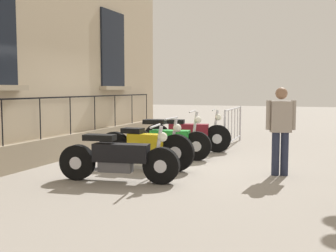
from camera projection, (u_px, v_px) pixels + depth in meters
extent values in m
plane|color=gray|center=(157.00, 163.00, 8.87)|extent=(60.00, 60.00, 0.00)
cube|color=gray|center=(69.00, 146.00, 9.63)|extent=(0.20, 10.17, 0.54)
cube|color=black|center=(113.00, 49.00, 11.52)|extent=(0.06, 1.26, 2.04)
cube|color=tan|center=(116.00, 88.00, 11.58)|extent=(0.24, 1.46, 0.10)
cube|color=black|center=(70.00, 97.00, 9.51)|extent=(0.03, 8.54, 0.03)
cylinder|color=black|center=(2.00, 123.00, 7.57)|extent=(0.02, 0.02, 0.85)
cylinder|color=black|center=(40.00, 119.00, 8.56)|extent=(0.02, 0.02, 0.85)
cylinder|color=black|center=(70.00, 116.00, 9.55)|extent=(0.02, 0.02, 0.85)
cylinder|color=black|center=(95.00, 113.00, 10.55)|extent=(0.02, 0.02, 0.85)
cylinder|color=black|center=(115.00, 111.00, 11.54)|extent=(0.02, 0.02, 0.85)
cylinder|color=black|center=(132.00, 109.00, 12.53)|extent=(0.02, 0.02, 0.85)
cylinder|color=black|center=(147.00, 108.00, 13.52)|extent=(0.02, 0.02, 0.85)
cylinder|color=black|center=(161.00, 166.00, 6.94)|extent=(0.63, 0.25, 0.61)
cylinder|color=silver|center=(161.00, 166.00, 6.94)|extent=(0.24, 0.21, 0.21)
cylinder|color=black|center=(77.00, 162.00, 7.25)|extent=(0.63, 0.25, 0.61)
cylinder|color=silver|center=(77.00, 162.00, 7.25)|extent=(0.24, 0.21, 0.21)
cube|color=black|center=(121.00, 153.00, 7.07)|extent=(0.98, 0.42, 0.30)
cube|color=#4C4C51|center=(116.00, 166.00, 7.11)|extent=(0.60, 0.31, 0.21)
cube|color=black|center=(100.00, 137.00, 7.13)|extent=(0.56, 0.33, 0.10)
cylinder|color=silver|center=(158.00, 146.00, 6.92)|extent=(0.17, 0.08, 0.67)
cylinder|color=silver|center=(155.00, 126.00, 6.90)|extent=(0.13, 0.62, 0.04)
sphere|color=white|center=(162.00, 137.00, 6.89)|extent=(0.16, 0.16, 0.16)
cylinder|color=silver|center=(108.00, 170.00, 7.31)|extent=(0.86, 0.21, 0.08)
cylinder|color=black|center=(176.00, 153.00, 7.98)|extent=(0.71, 0.12, 0.71)
cylinder|color=silver|center=(176.00, 153.00, 7.98)|extent=(0.25, 0.14, 0.25)
cylinder|color=black|center=(115.00, 149.00, 8.46)|extent=(0.71, 0.12, 0.71)
cylinder|color=silver|center=(115.00, 149.00, 8.46)|extent=(0.25, 0.14, 0.25)
cube|color=gold|center=(147.00, 142.00, 8.18)|extent=(0.73, 0.29, 0.30)
cube|color=#4C4C51|center=(142.00, 153.00, 8.24)|extent=(0.44, 0.23, 0.25)
cube|color=black|center=(133.00, 131.00, 8.28)|extent=(0.41, 0.26, 0.10)
cylinder|color=silver|center=(174.00, 136.00, 7.97)|extent=(0.16, 0.06, 0.66)
cylinder|color=silver|center=(171.00, 118.00, 7.96)|extent=(0.04, 0.64, 0.04)
sphere|color=white|center=(177.00, 128.00, 7.93)|extent=(0.16, 0.16, 0.16)
cylinder|color=silver|center=(140.00, 157.00, 8.45)|extent=(0.66, 0.08, 0.08)
cylinder|color=black|center=(197.00, 146.00, 9.19)|extent=(0.65, 0.21, 0.64)
cylinder|color=silver|center=(197.00, 146.00, 9.19)|extent=(0.24, 0.17, 0.22)
cylinder|color=black|center=(140.00, 144.00, 9.47)|extent=(0.65, 0.21, 0.64)
cylinder|color=silver|center=(140.00, 144.00, 9.47)|extent=(0.24, 0.17, 0.22)
cube|color=#1E842D|center=(170.00, 137.00, 9.30)|extent=(0.90, 0.46, 0.30)
cube|color=#4C4C51|center=(166.00, 147.00, 9.34)|extent=(0.55, 0.34, 0.22)
cube|color=black|center=(155.00, 122.00, 9.35)|extent=(0.52, 0.37, 0.10)
cylinder|color=silver|center=(195.00, 129.00, 9.16)|extent=(0.17, 0.08, 0.77)
cylinder|color=silver|center=(192.00, 111.00, 9.14)|extent=(0.14, 0.74, 0.04)
sphere|color=white|center=(198.00, 120.00, 9.13)|extent=(0.16, 0.16, 0.16)
cylinder|color=silver|center=(160.00, 150.00, 9.57)|extent=(0.78, 0.19, 0.08)
cylinder|color=black|center=(217.00, 139.00, 10.38)|extent=(0.69, 0.24, 0.68)
cylinder|color=silver|center=(217.00, 139.00, 10.38)|extent=(0.26, 0.17, 0.24)
cylinder|color=black|center=(157.00, 137.00, 10.65)|extent=(0.69, 0.24, 0.68)
cylinder|color=silver|center=(157.00, 137.00, 10.65)|extent=(0.26, 0.17, 0.24)
cube|color=maroon|center=(189.00, 130.00, 10.49)|extent=(1.02, 0.47, 0.31)
cube|color=#4C4C51|center=(185.00, 139.00, 10.53)|extent=(0.62, 0.34, 0.24)
cube|color=black|center=(173.00, 122.00, 10.54)|extent=(0.59, 0.36, 0.10)
cylinder|color=silver|center=(215.00, 124.00, 10.36)|extent=(0.17, 0.09, 0.72)
cylinder|color=silver|center=(213.00, 110.00, 10.34)|extent=(0.16, 0.63, 0.04)
sphere|color=white|center=(218.00, 117.00, 10.33)|extent=(0.16, 0.16, 0.16)
cylinder|color=silver|center=(178.00, 143.00, 10.73)|extent=(0.88, 0.25, 0.08)
cylinder|color=#B7B7BF|center=(225.00, 131.00, 10.44)|extent=(0.05, 0.05, 1.05)
cylinder|color=#B7B7BF|center=(240.00, 123.00, 12.74)|extent=(0.05, 0.05, 1.05)
cylinder|color=#B7B7BF|center=(233.00, 109.00, 11.55)|extent=(0.14, 2.44, 0.04)
cylinder|color=#B7B7BF|center=(233.00, 140.00, 11.63)|extent=(0.14, 2.44, 0.04)
cylinder|color=#B7B7BF|center=(228.00, 126.00, 10.90)|extent=(0.02, 0.02, 0.87)
cylinder|color=#B7B7BF|center=(232.00, 125.00, 11.36)|extent=(0.02, 0.02, 0.87)
cylinder|color=#B7B7BF|center=(235.00, 123.00, 11.81)|extent=(0.02, 0.02, 0.87)
cylinder|color=#B7B7BF|center=(238.00, 122.00, 12.27)|extent=(0.02, 0.02, 0.87)
cylinder|color=#23283D|center=(276.00, 154.00, 7.62)|extent=(0.14, 0.14, 0.79)
cylinder|color=#23283D|center=(284.00, 154.00, 7.61)|extent=(0.14, 0.14, 0.79)
cube|color=gray|center=(281.00, 117.00, 7.55)|extent=(0.41, 0.32, 0.56)
sphere|color=#8C664C|center=(281.00, 93.00, 7.52)|extent=(0.21, 0.21, 0.21)
cylinder|color=gray|center=(269.00, 115.00, 7.57)|extent=(0.09, 0.09, 0.53)
cylinder|color=gray|center=(293.00, 115.00, 7.54)|extent=(0.09, 0.09, 0.53)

